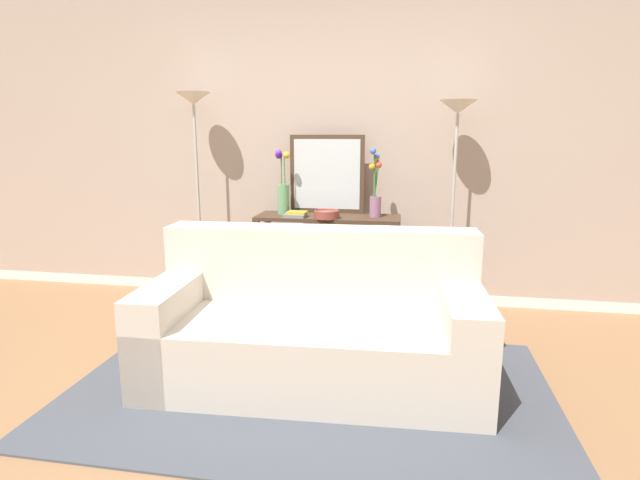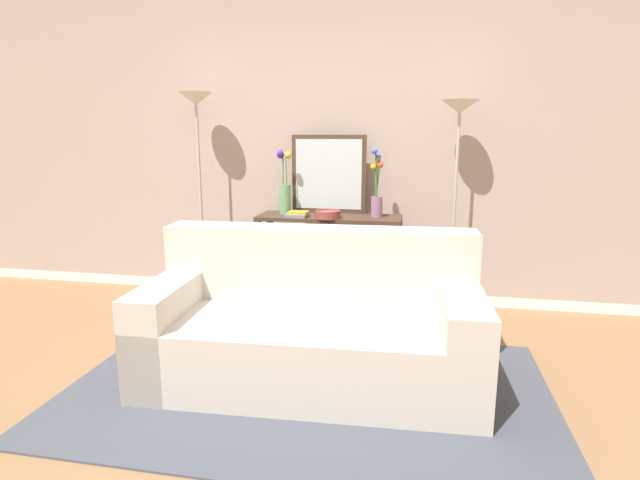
{
  "view_description": "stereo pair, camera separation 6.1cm",
  "coord_description": "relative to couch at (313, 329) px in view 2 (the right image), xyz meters",
  "views": [
    {
      "loc": [
        0.71,
        -2.22,
        1.45
      ],
      "look_at": [
        0.12,
        1.13,
        0.73
      ],
      "focal_mm": 28.15,
      "sensor_mm": 36.0,
      "label": 1
    },
    {
      "loc": [
        0.77,
        -2.21,
        1.45
      ],
      "look_at": [
        0.12,
        1.13,
        0.73
      ],
      "focal_mm": 28.15,
      "sensor_mm": 36.0,
      "label": 2
    }
  ],
  "objects": [
    {
      "name": "area_rug",
      "position": [
        0.0,
        -0.16,
        -0.31
      ],
      "size": [
        2.74,
        1.69,
        0.01
      ],
      "color": "#474C56",
      "rests_on": "ground"
    },
    {
      "name": "floor_lamp_left",
      "position": [
        -1.24,
        1.25,
        1.09
      ],
      "size": [
        0.28,
        0.28,
        1.79
      ],
      "color": "#B7B2A8",
      "rests_on": "ground"
    },
    {
      "name": "wall_mirror",
      "position": [
        -0.15,
        1.39,
        0.81
      ],
      "size": [
        0.62,
        0.02,
        0.65
      ],
      "color": "#473323",
      "rests_on": "console_table"
    },
    {
      "name": "ground_plane",
      "position": [
        -0.18,
        -0.55,
        -0.32
      ],
      "size": [
        16.0,
        16.0,
        0.02
      ],
      "primitive_type": "cube",
      "color": "#936B47"
    },
    {
      "name": "vase_tall_flowers",
      "position": [
        -0.5,
        1.26,
        0.68
      ],
      "size": [
        0.13,
        0.1,
        0.53
      ],
      "color": "#669E6B",
      "rests_on": "console_table"
    },
    {
      "name": "book_row_under_console",
      "position": [
        -0.43,
        1.23,
        -0.26
      ],
      "size": [
        0.34,
        0.18,
        0.13
      ],
      "color": "tan",
      "rests_on": "ground"
    },
    {
      "name": "book_stack",
      "position": [
        -0.36,
        1.12,
        0.51
      ],
      "size": [
        0.18,
        0.15,
        0.04
      ],
      "color": "slate",
      "rests_on": "console_table"
    },
    {
      "name": "vase_short_flowers",
      "position": [
        0.26,
        1.25,
        0.69
      ],
      "size": [
        0.1,
        0.11,
        0.55
      ],
      "color": "gray",
      "rests_on": "console_table"
    },
    {
      "name": "couch",
      "position": [
        0.0,
        0.0,
        0.0
      ],
      "size": [
        1.97,
        0.97,
        0.88
      ],
      "color": "beige",
      "rests_on": "ground"
    },
    {
      "name": "console_table",
      "position": [
        -0.12,
        1.23,
        0.24
      ],
      "size": [
        1.17,
        0.39,
        0.8
      ],
      "color": "#473323",
      "rests_on": "ground"
    },
    {
      "name": "back_wall",
      "position": [
        -0.18,
        1.61,
        1.15
      ],
      "size": [
        12.0,
        0.15,
        2.93
      ],
      "color": "white",
      "rests_on": "ground"
    },
    {
      "name": "floor_lamp_right",
      "position": [
        0.87,
        1.25,
        1.02
      ],
      "size": [
        0.28,
        0.28,
        1.7
      ],
      "color": "#B7B2A8",
      "rests_on": "ground"
    },
    {
      "name": "fruit_bowl",
      "position": [
        -0.11,
        1.1,
        0.52
      ],
      "size": [
        0.2,
        0.2,
        0.07
      ],
      "color": "brown",
      "rests_on": "console_table"
    }
  ]
}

